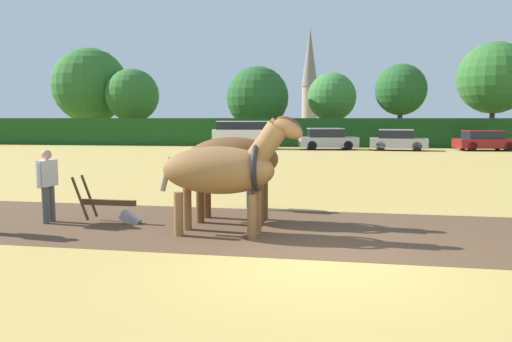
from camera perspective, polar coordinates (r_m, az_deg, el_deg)
ground_plane at (r=8.19m, az=7.02°, el=-10.30°), size 240.00×240.00×0.00m
plowed_furrow_strip at (r=11.83m, az=-19.12°, el=-5.47°), size 21.96×5.08×0.01m
hedgerow at (r=40.86m, az=7.98°, el=4.40°), size 70.77×1.92×2.29m
tree_far_left at (r=53.75m, az=-18.41°, el=9.23°), size 7.53×7.53×9.31m
tree_left at (r=50.03m, az=-13.95°, el=8.38°), size 5.12×5.12×7.03m
tree_center_left at (r=45.94m, az=0.18°, el=8.37°), size 5.67×5.67×6.97m
tree_center at (r=46.84m, az=8.67°, el=8.34°), size 4.46×4.46×6.45m
tree_center_right at (r=46.62m, az=16.22°, el=8.90°), size 4.55×4.55×7.08m
tree_right at (r=49.63m, az=25.55°, el=9.57°), size 6.33×6.33×9.00m
church_spire at (r=71.19m, az=6.14°, el=10.45°), size 2.28×2.28×14.83m
draft_horse_lead_left at (r=9.80m, az=-3.71°, el=0.17°), size 2.94×1.07×2.37m
draft_horse_lead_right at (r=11.02m, az=-2.18°, el=1.40°), size 2.72×1.09×2.42m
plow at (r=11.44m, az=-15.93°, el=-4.17°), size 1.52×0.47×1.13m
farmer_at_plow at (r=11.85m, az=-22.73°, el=-1.03°), size 0.25×0.65×1.62m
farmer_beside_team at (r=12.65m, az=-0.64°, el=-0.14°), size 0.39×0.59×1.61m
parked_van at (r=37.28m, az=-1.31°, el=4.19°), size 4.79×2.22×2.08m
parked_car_left at (r=36.92m, az=8.14°, el=3.62°), size 4.44×2.54×1.56m
parked_car_center_left at (r=36.87m, az=15.88°, el=3.40°), size 4.11×2.20×1.49m
parked_car_center at (r=38.92m, az=24.64°, el=3.16°), size 4.24×2.34×1.43m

